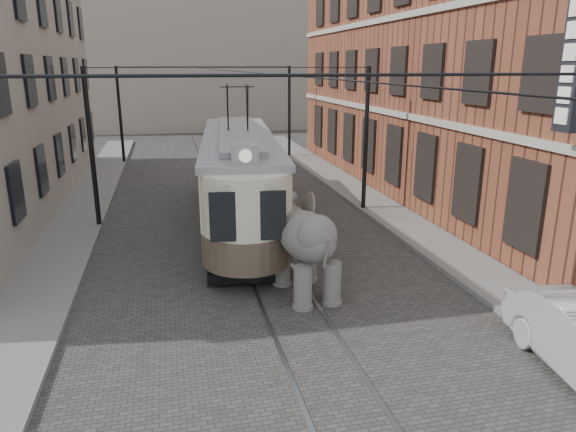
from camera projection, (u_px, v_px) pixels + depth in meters
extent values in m
plane|color=#464441|center=(272.00, 273.00, 15.80)|extent=(120.00, 120.00, 0.00)
cube|color=slate|center=(452.00, 255.00, 17.07)|extent=(2.00, 60.00, 0.15)
cube|color=slate|center=(40.00, 290.00, 14.37)|extent=(2.00, 60.00, 0.15)
cube|color=brown|center=(460.00, 66.00, 24.93)|extent=(8.00, 26.00, 12.00)
cube|color=gray|center=(192.00, 55.00, 51.30)|extent=(28.00, 10.00, 14.00)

